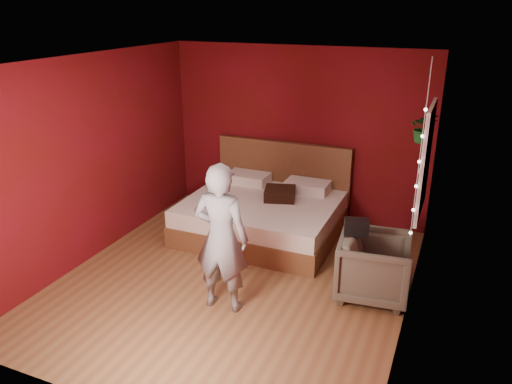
# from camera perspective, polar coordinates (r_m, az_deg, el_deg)

# --- Properties ---
(floor) EXTENTS (4.50, 4.50, 0.00)m
(floor) POSITION_cam_1_polar(r_m,az_deg,el_deg) (6.19, -2.35, -9.93)
(floor) COLOR brown
(floor) RESTS_ON ground
(room_walls) EXTENTS (4.04, 4.54, 2.62)m
(room_walls) POSITION_cam_1_polar(r_m,az_deg,el_deg) (5.52, -2.61, 5.20)
(room_walls) COLOR maroon
(room_walls) RESTS_ON ground
(window) EXTENTS (0.05, 0.97, 1.27)m
(window) POSITION_cam_1_polar(r_m,az_deg,el_deg) (5.94, 18.78, 3.43)
(window) COLOR white
(window) RESTS_ON room_walls
(fairy_lights) EXTENTS (0.04, 0.04, 1.45)m
(fairy_lights) POSITION_cam_1_polar(r_m,az_deg,el_deg) (5.45, 18.00, 1.96)
(fairy_lights) COLOR silver
(fairy_lights) RESTS_ON room_walls
(bed) EXTENTS (2.14, 1.82, 1.17)m
(bed) POSITION_cam_1_polar(r_m,az_deg,el_deg) (7.26, 0.95, -2.36)
(bed) COLOR brown
(bed) RESTS_ON ground
(person) EXTENTS (0.64, 0.44, 1.67)m
(person) POSITION_cam_1_polar(r_m,az_deg,el_deg) (5.31, -4.00, -5.29)
(person) COLOR slate
(person) RESTS_ON ground
(armchair) EXTENTS (0.89, 0.87, 0.73)m
(armchair) POSITION_cam_1_polar(r_m,az_deg,el_deg) (5.86, 13.36, -8.33)
(armchair) COLOR #5E5C4A
(armchair) RESTS_ON ground
(handbag) EXTENTS (0.29, 0.20, 0.19)m
(handbag) POSITION_cam_1_polar(r_m,az_deg,el_deg) (5.67, 11.40, -3.94)
(handbag) COLOR black
(handbag) RESTS_ON armchair
(throw_pillow) EXTENTS (0.53, 0.53, 0.15)m
(throw_pillow) POSITION_cam_1_polar(r_m,az_deg,el_deg) (7.13, 2.75, -0.19)
(throw_pillow) COLOR black
(throw_pillow) RESTS_ON bed
(hanging_plant) EXTENTS (0.38, 0.35, 1.00)m
(hanging_plant) POSITION_cam_1_polar(r_m,az_deg,el_deg) (6.25, 18.63, 7.00)
(hanging_plant) COLOR silver
(hanging_plant) RESTS_ON room_walls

